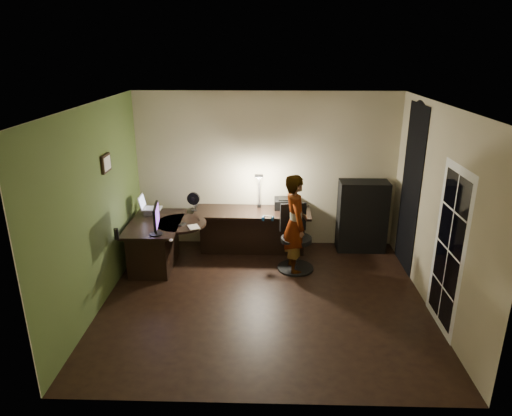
{
  "coord_description": "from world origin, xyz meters",
  "views": [
    {
      "loc": [
        0.05,
        -5.65,
        3.38
      ],
      "look_at": [
        -0.15,
        1.05,
        1.0
      ],
      "focal_mm": 32.0,
      "sensor_mm": 36.0,
      "label": 1
    }
  ],
  "objects_px": {
    "monitor": "(155,224)",
    "office_chair": "(296,239)",
    "desk_left": "(157,244)",
    "desk_right": "(253,231)",
    "cabinet": "(362,216)",
    "person": "(295,224)"
  },
  "relations": [
    {
      "from": "monitor",
      "to": "office_chair",
      "type": "height_order",
      "value": "monitor"
    },
    {
      "from": "office_chair",
      "to": "monitor",
      "type": "bearing_deg",
      "value": -179.67
    },
    {
      "from": "desk_right",
      "to": "person",
      "type": "bearing_deg",
      "value": -45.08
    },
    {
      "from": "desk_left",
      "to": "person",
      "type": "xyz_separation_m",
      "value": [
        2.21,
        -0.1,
        0.41
      ]
    },
    {
      "from": "cabinet",
      "to": "person",
      "type": "relative_size",
      "value": 0.78
    },
    {
      "from": "desk_left",
      "to": "cabinet",
      "type": "relative_size",
      "value": 1.06
    },
    {
      "from": "desk_right",
      "to": "office_chair",
      "type": "bearing_deg",
      "value": -42.18
    },
    {
      "from": "desk_left",
      "to": "person",
      "type": "height_order",
      "value": "person"
    },
    {
      "from": "monitor",
      "to": "office_chair",
      "type": "distance_m",
      "value": 2.18
    },
    {
      "from": "person",
      "to": "desk_left",
      "type": "bearing_deg",
      "value": 76.6
    },
    {
      "from": "desk_left",
      "to": "cabinet",
      "type": "bearing_deg",
      "value": 11.58
    },
    {
      "from": "monitor",
      "to": "person",
      "type": "distance_m",
      "value": 2.11
    },
    {
      "from": "cabinet",
      "to": "person",
      "type": "height_order",
      "value": "person"
    },
    {
      "from": "desk_left",
      "to": "desk_right",
      "type": "distance_m",
      "value": 1.64
    },
    {
      "from": "office_chair",
      "to": "desk_left",
      "type": "bearing_deg",
      "value": 166.95
    },
    {
      "from": "office_chair",
      "to": "person",
      "type": "bearing_deg",
      "value": -136.39
    },
    {
      "from": "cabinet",
      "to": "desk_left",
      "type": "bearing_deg",
      "value": -167.38
    },
    {
      "from": "desk_right",
      "to": "cabinet",
      "type": "height_order",
      "value": "cabinet"
    },
    {
      "from": "desk_right",
      "to": "monitor",
      "type": "bearing_deg",
      "value": -140.08
    },
    {
      "from": "cabinet",
      "to": "person",
      "type": "distance_m",
      "value": 1.48
    },
    {
      "from": "desk_left",
      "to": "office_chair",
      "type": "bearing_deg",
      "value": -2.2
    },
    {
      "from": "monitor",
      "to": "office_chair",
      "type": "bearing_deg",
      "value": 3.53
    }
  ]
}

